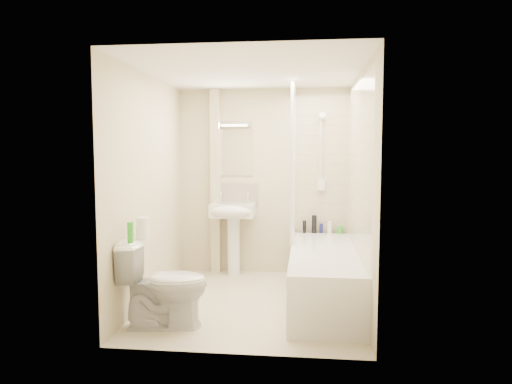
# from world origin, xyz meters

# --- Properties ---
(floor) EXTENTS (2.50, 2.50, 0.00)m
(floor) POSITION_xyz_m (0.00, 0.00, 0.00)
(floor) COLOR beige
(floor) RESTS_ON ground
(wall_back) EXTENTS (2.20, 0.02, 2.40)m
(wall_back) POSITION_xyz_m (0.00, 1.25, 1.20)
(wall_back) COLOR beige
(wall_back) RESTS_ON ground
(wall_left) EXTENTS (0.02, 2.50, 2.40)m
(wall_left) POSITION_xyz_m (-1.10, 0.00, 1.20)
(wall_left) COLOR beige
(wall_left) RESTS_ON ground
(wall_right) EXTENTS (0.02, 2.50, 2.40)m
(wall_right) POSITION_xyz_m (1.10, 0.00, 1.20)
(wall_right) COLOR beige
(wall_right) RESTS_ON ground
(ceiling) EXTENTS (2.20, 2.50, 0.02)m
(ceiling) POSITION_xyz_m (0.00, 0.00, 2.40)
(ceiling) COLOR white
(ceiling) RESTS_ON wall_back
(tile_back) EXTENTS (0.70, 0.01, 1.75)m
(tile_back) POSITION_xyz_m (0.75, 1.24, 1.42)
(tile_back) COLOR beige
(tile_back) RESTS_ON wall_back
(tile_right) EXTENTS (0.01, 2.10, 1.75)m
(tile_right) POSITION_xyz_m (1.09, 0.11, 1.42)
(tile_right) COLOR beige
(tile_right) RESTS_ON wall_right
(pipe_boxing) EXTENTS (0.12, 0.12, 2.40)m
(pipe_boxing) POSITION_xyz_m (-0.62, 1.19, 1.20)
(pipe_boxing) COLOR beige
(pipe_boxing) RESTS_ON ground
(splashback) EXTENTS (0.60, 0.02, 0.30)m
(splashback) POSITION_xyz_m (-0.37, 1.24, 1.03)
(splashback) COLOR beige
(splashback) RESTS_ON wall_back
(mirror) EXTENTS (0.46, 0.01, 0.60)m
(mirror) POSITION_xyz_m (-0.37, 1.24, 1.58)
(mirror) COLOR white
(mirror) RESTS_ON wall_back
(strip_light) EXTENTS (0.42, 0.07, 0.07)m
(strip_light) POSITION_xyz_m (-0.37, 1.22, 1.95)
(strip_light) COLOR silver
(strip_light) RESTS_ON wall_back
(bathtub) EXTENTS (0.70, 2.10, 0.55)m
(bathtub) POSITION_xyz_m (0.75, 0.11, 0.29)
(bathtub) COLOR white
(bathtub) RESTS_ON ground
(shower_screen) EXTENTS (0.04, 0.92, 1.80)m
(shower_screen) POSITION_xyz_m (0.40, 0.80, 1.45)
(shower_screen) COLOR white
(shower_screen) RESTS_ON bathtub
(shower_fixture) EXTENTS (0.10, 0.16, 0.99)m
(shower_fixture) POSITION_xyz_m (0.75, 1.19, 1.55)
(shower_fixture) COLOR white
(shower_fixture) RESTS_ON wall_back
(pedestal_sink) EXTENTS (0.55, 0.50, 1.06)m
(pedestal_sink) POSITION_xyz_m (-0.37, 1.01, 0.75)
(pedestal_sink) COLOR white
(pedestal_sink) RESTS_ON ground
(bottle_black_a) EXTENTS (0.05, 0.05, 0.16)m
(bottle_black_a) POSITION_xyz_m (0.54, 1.16, 0.63)
(bottle_black_a) COLOR black
(bottle_black_a) RESTS_ON bathtub
(bottle_white_a) EXTENTS (0.05, 0.05, 0.15)m
(bottle_white_a) POSITION_xyz_m (0.53, 1.16, 0.63)
(bottle_white_a) COLOR white
(bottle_white_a) RESTS_ON bathtub
(bottle_black_b) EXTENTS (0.06, 0.06, 0.23)m
(bottle_black_b) POSITION_xyz_m (0.67, 1.16, 0.66)
(bottle_black_b) COLOR black
(bottle_black_b) RESTS_ON bathtub
(bottle_blue) EXTENTS (0.05, 0.05, 0.13)m
(bottle_blue) POSITION_xyz_m (0.76, 1.16, 0.61)
(bottle_blue) COLOR navy
(bottle_blue) RESTS_ON bathtub
(bottle_white_b) EXTENTS (0.06, 0.06, 0.16)m
(bottle_white_b) POSITION_xyz_m (0.86, 1.16, 0.63)
(bottle_white_b) COLOR white
(bottle_white_b) RESTS_ON bathtub
(bottle_green) EXTENTS (0.07, 0.07, 0.09)m
(bottle_green) POSITION_xyz_m (0.99, 1.16, 0.59)
(bottle_green) COLOR green
(bottle_green) RESTS_ON bathtub
(toilet) EXTENTS (0.62, 0.88, 0.79)m
(toilet) POSITION_xyz_m (-0.72, -0.74, 0.39)
(toilet) COLOR white
(toilet) RESTS_ON ground
(toilet_roll_lower) EXTENTS (0.12, 0.12, 0.10)m
(toilet_roll_lower) POSITION_xyz_m (-0.94, -0.66, 0.84)
(toilet_roll_lower) COLOR white
(toilet_roll_lower) RESTS_ON toilet
(toilet_roll_upper) EXTENTS (0.11, 0.11, 0.10)m
(toilet_roll_upper) POSITION_xyz_m (-0.94, -0.65, 0.94)
(toilet_roll_upper) COLOR white
(toilet_roll_upper) RESTS_ON toilet_roll_lower
(green_bottle) EXTENTS (0.05, 0.05, 0.18)m
(green_bottle) POSITION_xyz_m (-0.98, -0.86, 0.88)
(green_bottle) COLOR green
(green_bottle) RESTS_ON toilet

